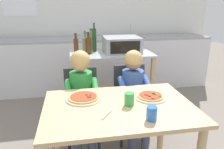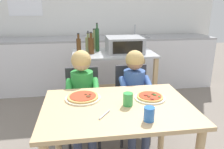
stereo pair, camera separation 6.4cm
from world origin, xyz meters
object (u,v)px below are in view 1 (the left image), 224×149
dining_chair_left (82,101)px  child_in_blue_striped_shirt (134,87)px  bottle_slim_sauce (85,42)px  bottle_dark_olive_oil (85,44)px  bottle_clear_vinegar (94,40)px  bottle_brown_beer (76,46)px  serving_spoon (107,115)px  dining_table (119,119)px  child_in_green_shirt (82,90)px  toaster_oven (122,44)px  dining_chair_right (131,97)px  pizza_plate_cream (84,98)px  bottle_squat_spirits (91,40)px  drinking_cup_blue (152,113)px  kitchen_island_cart (111,73)px  drinking_cup_green (129,99)px  bottle_tall_green_wine (88,45)px  pizza_plate_white (150,97)px

dining_chair_left → child_in_blue_striped_shirt: bearing=-11.0°
bottle_slim_sauce → bottle_dark_olive_oil: 0.17m
bottle_clear_vinegar → bottle_brown_beer: bottle_clear_vinegar is taller
bottle_dark_olive_oil → serving_spoon: bearing=-88.4°
dining_table → child_in_green_shirt: size_ratio=1.11×
bottle_dark_olive_oil → dining_table: (0.16, -1.33, -0.35)m
toaster_oven → bottle_brown_beer: size_ratio=1.74×
bottle_slim_sauce → child_in_blue_striped_shirt: size_ratio=0.25×
dining_chair_right → child_in_green_shirt: (-0.54, -0.14, 0.18)m
child_in_green_shirt → pizza_plate_cream: (0.00, -0.38, 0.08)m
bottle_slim_sauce → bottle_dark_olive_oil: (-0.01, -0.17, -0.00)m
bottle_clear_vinegar → dining_chair_left: 0.91m
bottle_squat_spirits → toaster_oven: bearing=-37.4°
bottle_clear_vinegar → bottle_slim_sauce: bearing=131.2°
drinking_cup_blue → dining_table: bearing=123.1°
toaster_oven → bottle_dark_olive_oil: size_ratio=1.79×
bottle_brown_beer → pizza_plate_cream: bottle_brown_beer is taller
bottle_brown_beer → dining_table: (0.28, -1.22, -0.35)m
dining_table → dining_chair_left: bearing=111.2°
toaster_oven → drinking_cup_blue: (-0.14, -1.52, -0.18)m
kitchen_island_cart → bottle_squat_spirits: bearing=130.1°
toaster_oven → drinking_cup_green: size_ratio=4.59×
drinking_cup_blue → bottle_squat_spirits: bearing=97.2°
bottle_brown_beer → dining_chair_right: (0.56, -0.54, -0.49)m
kitchen_island_cart → drinking_cup_green: 1.31m
dining_table → child_in_green_shirt: 0.60m
bottle_slim_sauce → bottle_clear_vinegar: bottle_clear_vinegar is taller
child_in_green_shirt → drinking_cup_green: (0.33, -0.55, 0.12)m
dining_chair_right → dining_chair_left: bearing=-178.0°
dining_chair_left → drinking_cup_green: bearing=-63.5°
kitchen_island_cart → pizza_plate_cream: kitchen_island_cart is taller
bottle_brown_beer → bottle_clear_vinegar: bearing=32.4°
kitchen_island_cart → child_in_green_shirt: 0.86m
bottle_brown_beer → child_in_blue_striped_shirt: bottle_brown_beer is taller
child_in_blue_striped_shirt → kitchen_island_cart: bearing=99.1°
bottle_tall_green_wine → drinking_cup_blue: bottle_tall_green_wine is taller
drinking_cup_green → child_in_green_shirt: bearing=121.3°
bottle_tall_green_wine → bottle_dark_olive_oil: (-0.03, 0.09, -0.01)m
kitchen_island_cart → bottle_slim_sauce: bottle_slim_sauce is taller
bottle_slim_sauce → serving_spoon: bearing=-88.8°
bottle_clear_vinegar → dining_chair_left: size_ratio=0.45×
drinking_cup_green → serving_spoon: size_ratio=0.71×
toaster_oven → bottle_brown_beer: bearing=-174.5°
pizza_plate_cream → drinking_cup_blue: size_ratio=2.97×
dining_chair_left → drinking_cup_blue: 1.05m
bottle_slim_sauce → drinking_cup_blue: size_ratio=2.63×
pizza_plate_white → serving_spoon: pizza_plate_white is taller
dining_chair_left → pizza_plate_white: dining_chair_left is taller
bottle_tall_green_wine → pizza_plate_cream: size_ratio=0.95×
dining_chair_left → pizza_plate_white: (0.54, -0.57, 0.26)m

